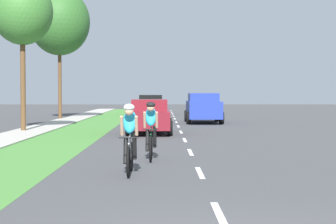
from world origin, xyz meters
TOP-DOWN VIEW (x-y plane):
  - ground_plane at (0.00, 20.00)m, footprint 120.00×120.00m
  - grass_verge at (-4.71, 20.00)m, footprint 2.72×70.00m
  - sidewalk_concrete at (-7.02, 20.00)m, footprint 1.88×70.00m
  - lane_markings_center at (0.00, 24.00)m, footprint 0.12×53.49m
  - cyclist_lead at (-1.58, 6.52)m, footprint 0.42×1.72m
  - cyclist_trailing at (-1.16, 9.16)m, footprint 0.42×1.72m
  - sedan_maroon at (-1.42, 18.80)m, footprint 1.98×4.30m
  - suv_blue at (1.61, 27.46)m, footprint 2.15×4.70m
  - pickup_black at (-1.79, 38.91)m, footprint 2.22×5.10m
  - street_tree_near at (-7.40, 20.19)m, footprint 2.83×2.83m
  - street_tree_far at (-7.92, 32.20)m, footprint 4.16×4.16m

SIDE VIEW (x-z plane):
  - ground_plane at x=0.00m, z-range 0.00..0.00m
  - grass_verge at x=-4.71m, z-range 0.00..0.01m
  - lane_markings_center at x=0.00m, z-range 0.00..0.01m
  - sidewalk_concrete at x=-7.02m, z-range -0.05..0.06m
  - sedan_maroon at x=-1.42m, z-range 0.01..1.53m
  - cyclist_lead at x=-1.58m, z-range 0.02..1.60m
  - cyclist_trailing at x=-1.16m, z-range 0.02..1.60m
  - pickup_black at x=-1.79m, z-range 0.01..1.65m
  - suv_blue at x=1.61m, z-range 0.05..1.84m
  - street_tree_near at x=-7.40m, z-range 1.99..9.16m
  - street_tree_far at x=-7.92m, z-range 2.18..11.13m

